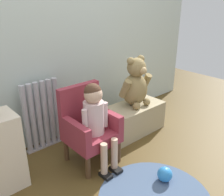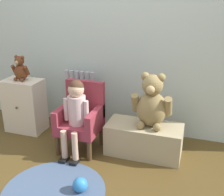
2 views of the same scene
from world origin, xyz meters
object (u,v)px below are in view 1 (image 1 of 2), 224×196
radiator (42,116)px  large_teddy_bear (135,84)px  low_bench (131,119)px  toy_ball (165,174)px  child_armchair (88,125)px  child_figure (96,114)px

radiator → large_teddy_bear: large_teddy_bear is taller
low_bench → toy_ball: bearing=-116.3°
radiator → child_armchair: 0.49m
low_bench → large_teddy_bear: large_teddy_bear is taller
child_figure → low_bench: size_ratio=1.02×
child_figure → toy_ball: 0.73m
child_armchair → child_figure: (-0.00, -0.11, 0.15)m
child_armchair → low_bench: (0.62, 0.08, -0.18)m
child_figure → radiator: bearing=110.5°
toy_ball → radiator: bearing=113.7°
large_teddy_bear → low_bench: bearing=-169.2°
child_armchair → large_teddy_bear: size_ratio=1.31×
radiator → child_figure: bearing=-69.5°
toy_ball → low_bench: bearing=63.7°
child_figure → toy_ball: (0.27, -0.53, -0.42)m
low_bench → large_teddy_bear: 0.38m
child_armchair → large_teddy_bear: bearing=7.5°
radiator → large_teddy_bear: (0.88, -0.35, 0.20)m
child_figure → low_bench: (0.62, 0.19, -0.33)m
large_teddy_bear → radiator: bearing=158.3°
large_teddy_bear → toy_ball: bearing=-119.4°
child_figure → large_teddy_bear: 0.71m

